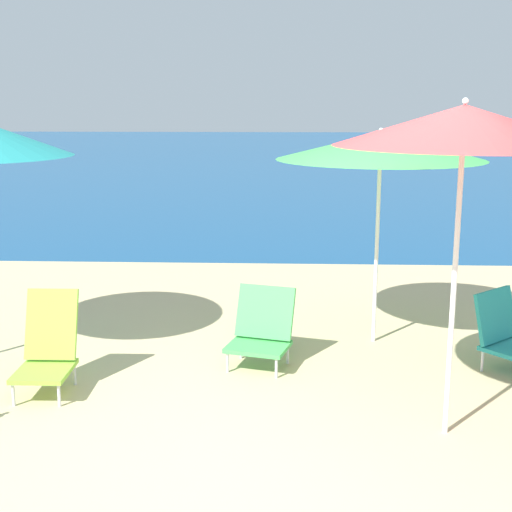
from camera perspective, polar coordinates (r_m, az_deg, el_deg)
The scene contains 7 objects.
ground_plane at distance 4.68m, azimuth 5.72°, elevation -16.46°, with size 60.00×60.00×0.00m, color #C6B284.
sea_water at distance 29.80m, azimuth 3.01°, elevation 8.13°, with size 60.00×40.00×0.01m.
beach_umbrella_green at distance 6.57m, azimuth 9.93°, elevation 8.64°, with size 1.89×1.89×2.00m.
beach_umbrella_red at distance 4.74m, azimuth 16.30°, elevation 9.97°, with size 1.66×1.66×2.26m.
beach_chair_lime at distance 5.88m, azimuth -16.30°, elevation -6.96°, with size 0.41×0.61×0.77m.
beach_chair_green at distance 6.18m, azimuth 0.46°, elevation -5.84°, with size 0.62×0.62×0.66m.
beach_chair_teal at distance 6.43m, azimuth 19.56°, elevation -5.91°, with size 0.75×0.76×0.66m.
Camera 1 is at (-0.27, -4.09, 2.26)m, focal length 50.00 mm.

